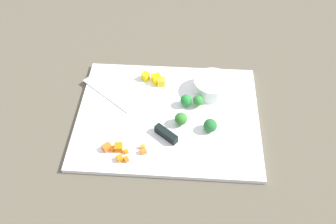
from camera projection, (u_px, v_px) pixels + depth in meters
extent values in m
plane|color=brown|center=(168.00, 118.00, 0.96)|extent=(4.00, 4.00, 0.00)
cube|color=white|center=(168.00, 116.00, 0.96)|extent=(0.46, 0.36, 0.01)
cylinder|color=white|center=(212.00, 86.00, 0.99)|extent=(0.10, 0.10, 0.04)
cube|color=silver|center=(108.00, 94.00, 1.00)|extent=(0.15, 0.13, 0.00)
cube|color=black|center=(166.00, 134.00, 0.90)|extent=(0.06, 0.05, 0.02)
cube|color=orange|center=(120.00, 158.00, 0.86)|extent=(0.02, 0.02, 0.01)
cube|color=orange|center=(126.00, 159.00, 0.85)|extent=(0.01, 0.01, 0.01)
cube|color=orange|center=(143.00, 151.00, 0.87)|extent=(0.02, 0.02, 0.01)
cube|color=orange|center=(126.00, 152.00, 0.87)|extent=(0.01, 0.01, 0.01)
cube|color=orange|center=(107.00, 147.00, 0.88)|extent=(0.03, 0.03, 0.01)
cube|color=orange|center=(119.00, 147.00, 0.87)|extent=(0.02, 0.02, 0.02)
cube|color=orange|center=(113.00, 149.00, 0.88)|extent=(0.02, 0.02, 0.01)
cube|color=orange|center=(143.00, 147.00, 0.88)|extent=(0.01, 0.01, 0.01)
cube|color=yellow|center=(157.00, 79.00, 1.02)|extent=(0.03, 0.03, 0.02)
cube|color=yellow|center=(146.00, 76.00, 1.03)|extent=(0.03, 0.03, 0.02)
cube|color=yellow|center=(161.00, 82.00, 1.02)|extent=(0.02, 0.02, 0.02)
cylinder|color=#83AE62|center=(198.00, 104.00, 0.97)|extent=(0.01, 0.01, 0.01)
sphere|color=#2D7B32|center=(198.00, 101.00, 0.95)|extent=(0.03, 0.03, 0.03)
cylinder|color=#82C357|center=(186.00, 104.00, 0.97)|extent=(0.01, 0.01, 0.01)
sphere|color=#217C33|center=(186.00, 100.00, 0.96)|extent=(0.03, 0.03, 0.03)
cylinder|color=#80C16C|center=(181.00, 122.00, 0.93)|extent=(0.01, 0.01, 0.01)
sphere|color=#317729|center=(181.00, 119.00, 0.92)|extent=(0.03, 0.03, 0.03)
cylinder|color=#82B469|center=(210.00, 129.00, 0.92)|extent=(0.01, 0.01, 0.01)
sphere|color=#23672F|center=(210.00, 125.00, 0.91)|extent=(0.03, 0.03, 0.03)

